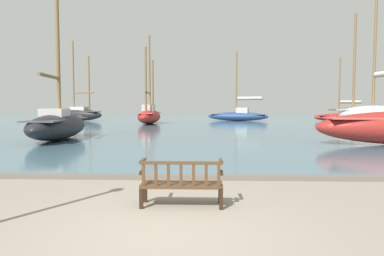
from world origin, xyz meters
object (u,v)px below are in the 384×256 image
Objects in this scene: sailboat_outer_starboard at (374,114)px; sailboat_nearest_port at (58,124)px; sailboat_outer_port at (76,113)px; sailboat_far_port at (238,115)px; park_bench at (182,183)px; sailboat_far_starboard at (340,116)px; sailboat_centre_channel at (149,115)px.

sailboat_outer_starboard reaches higher than sailboat_nearest_port.
sailboat_outer_port is 21.36m from sailboat_far_port.
sailboat_far_starboard is at bearing 64.64° from park_bench.
sailboat_centre_channel is 13.12m from sailboat_far_port.
sailboat_far_port is (4.93, 38.43, 0.37)m from park_bench.
sailboat_far_starboard is at bearing 17.13° from sailboat_centre_channel.
sailboat_centre_channel is 22.36m from sailboat_outer_starboard.
sailboat_far_port is at bearing 176.66° from sailboat_far_starboard.
sailboat_outer_port is at bearing 146.39° from sailboat_centre_channel.
sailboat_outer_starboard reaches higher than sailboat_outer_port.
sailboat_outer_starboard is at bearing -11.69° from sailboat_centre_channel.
sailboat_far_starboard is 0.89× the size of sailboat_far_port.
sailboat_outer_port reaches higher than sailboat_far_port.
sailboat_far_starboard is 12.94m from sailboat_far_port.
sailboat_centre_channel is at bearing -33.61° from sailboat_outer_port.
sailboat_centre_channel is at bearing -142.69° from sailboat_far_port.
sailboat_nearest_port is at bearing -71.24° from sailboat_outer_port.
sailboat_nearest_port is 1.33× the size of sailboat_far_starboard.
sailboat_outer_port is (-8.54, 25.13, 0.10)m from sailboat_nearest_port.
park_bench is 0.17× the size of sailboat_centre_channel.
sailboat_outer_port is (-16.41, 37.73, 0.60)m from park_bench.
sailboat_nearest_port is (-2.38, -17.88, -0.09)m from sailboat_centre_channel.
sailboat_far_port is (21.34, 0.70, -0.23)m from sailboat_outer_port.
park_bench is at bearing -79.78° from sailboat_centre_channel.
sailboat_nearest_port reaches higher than sailboat_far_port.
park_bench is 0.15× the size of sailboat_nearest_port.
sailboat_centre_channel is 1.19× the size of sailboat_far_starboard.
sailboat_nearest_port is at bearing 122.00° from park_bench.
sailboat_outer_starboard is at bearing 28.81° from sailboat_nearest_port.
sailboat_outer_port is 1.29× the size of sailboat_far_starboard.
sailboat_centre_channel is 0.63× the size of sailboat_outer_starboard.
sailboat_outer_starboard is 1.67× the size of sailboat_far_port.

